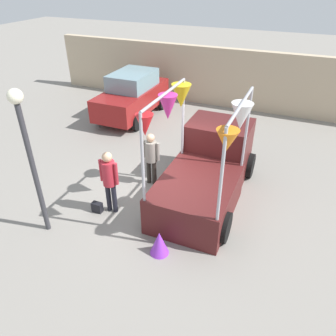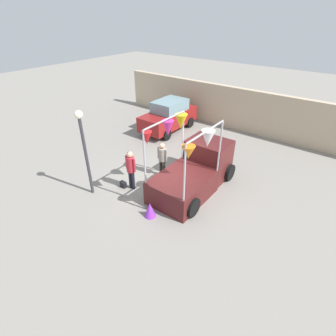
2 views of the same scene
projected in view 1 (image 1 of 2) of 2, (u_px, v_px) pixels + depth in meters
ground_plane at (165, 198)px, 9.30m from camera, size 60.00×60.00×0.00m
vendor_truck at (208, 166)px, 9.13m from camera, size 2.39×4.08×3.20m
parked_car at (132, 95)px, 13.96m from camera, size 1.88×4.00×1.88m
person_customer at (109, 177)px, 8.28m from camera, size 0.53×0.34×1.78m
person_vendor at (151, 155)px, 9.44m from camera, size 0.53×0.34×1.64m
handbag at (97, 207)px, 8.74m from camera, size 0.28×0.16×0.28m
street_lamp at (27, 144)px, 6.99m from camera, size 0.32×0.32×3.60m
brick_boundary_wall at (234, 79)px, 14.72m from camera, size 18.00×0.36×2.60m
folded_kite_bundle_violet at (159, 243)px, 7.39m from camera, size 0.62×0.62×0.60m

